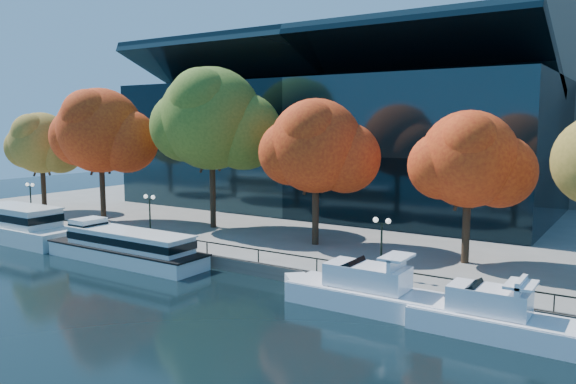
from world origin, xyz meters
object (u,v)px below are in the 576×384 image
Objects in this scene: tree_1 at (101,132)px; tree_3 at (317,148)px; tree_0 at (42,144)px; lamp_0 at (30,193)px; lamp_1 at (150,207)px; tree_2 at (213,121)px; tree_4 at (471,161)px; cruiser_far at (489,316)px; cruiser_near at (368,291)px; tour_boat at (122,245)px; large_vessel at (16,225)px; lamp_2 at (382,233)px.

tree_3 is at bearing 4.66° from tree_1.
lamp_0 is at bearing -43.59° from tree_0.
tree_1 is 9.83m from lamp_0.
lamp_0 is at bearing 180.00° from lamp_1.
tree_2 is 21.41m from lamp_0.
tree_0 reaches higher than tree_4.
cruiser_far is 21.36m from tree_3.
tree_0 is 24.13m from lamp_1.
tree_2 is at bearing 152.58° from cruiser_near.
lamp_0 is (-18.47, 3.84, 2.63)m from tour_boat.
tour_boat is 4.15× the size of lamp_0.
cruiser_near is 13.30m from tree_4.
tree_0 is 48.77m from tree_4.
tour_boat is 4.71m from lamp_1.
tree_0 is 2.85× the size of lamp_1.
large_vessel is 5.64m from lamp_0.
tour_boat is at bearing -156.56° from tree_4.
tree_3 is at bearing 11.71° from lamp_0.
tour_boat is 1.07× the size of tree_2.
tree_1 reaches higher than tour_boat.
large_vessel is 21.46m from tree_2.
tree_1 is at bearing -3.52° from tree_0.
large_vessel is at bearing 179.57° from cruiser_far.
tree_0 is 45.52m from lamp_2.
tree_0 is (-45.74, 8.77, 7.69)m from cruiser_near.
tree_1 reaches higher than cruiser_far.
tree_0 is (-52.99, 9.22, 7.74)m from cruiser_far.
cruiser_near reaches higher than cruiser_far.
tree_4 reaches higher than cruiser_near.
tree_0 is at bearing 134.43° from large_vessel.
lamp_2 is at bearing 5.97° from large_vessel.
tree_2 is 1.27× the size of tree_3.
lamp_1 is 1.00× the size of lamp_2.
tree_3 is at bearing 20.31° from large_vessel.
tree_3 is (-9.46, 10.08, 8.09)m from cruiser_near.
tree_1 is 1.13× the size of tree_3.
tree_2 is 1.40× the size of tree_4.
tree_0 reaches higher than lamp_1.
tree_1 is 13.92m from lamp_1.
tree_3 reaches higher than cruiser_near.
cruiser_near is 7.26m from cruiser_far.
large_vessel is 1.14× the size of tree_1.
cruiser_far is at bearing -22.06° from tree_2.
lamp_2 is (-3.76, -6.96, -4.53)m from tree_4.
tree_0 is 0.73× the size of tree_2.
large_vessel reaches higher than tour_boat.
tree_0 is at bearing 136.41° from lamp_0.
cruiser_near is 3.03× the size of lamp_1.
tour_boat is 26.51m from tree_0.
large_vessel is 36.54m from lamp_2.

